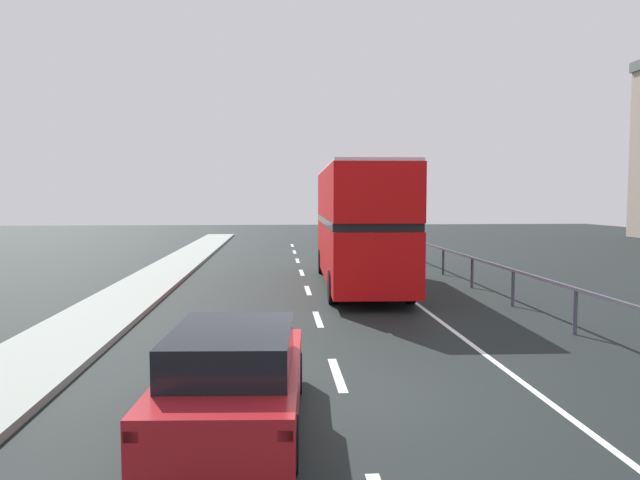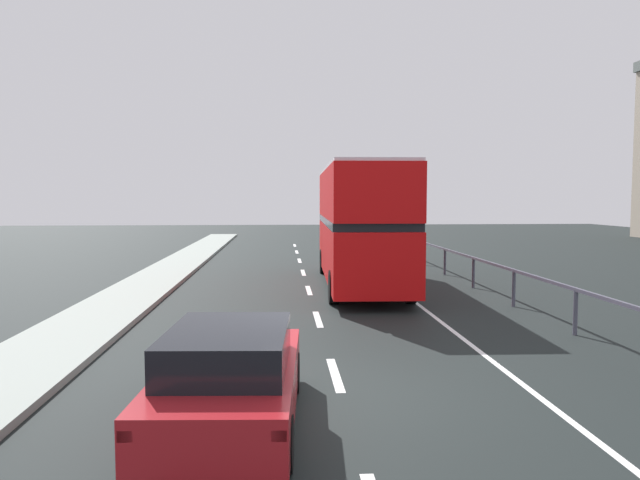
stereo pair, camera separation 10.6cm
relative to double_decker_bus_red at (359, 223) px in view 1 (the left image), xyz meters
The scene contains 5 objects.
ground_plane 11.81m from the double_decker_bus_red, 99.22° to the right, with size 74.11×120.00×0.10m, color black.
lane_paint_markings 3.52m from the double_decker_bus_red, 87.85° to the right, with size 3.22×46.00×0.01m.
bridge_side_railing 4.78m from the double_decker_bus_red, 32.04° to the right, with size 0.10×42.00×1.09m.
double_decker_bus_red is the anchor object (origin of this frame).
hatchback_car_near 13.10m from the double_decker_bus_red, 105.62° to the right, with size 2.00×4.19×1.39m.
Camera 1 is at (-1.07, -8.86, 3.11)m, focal length 32.61 mm.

